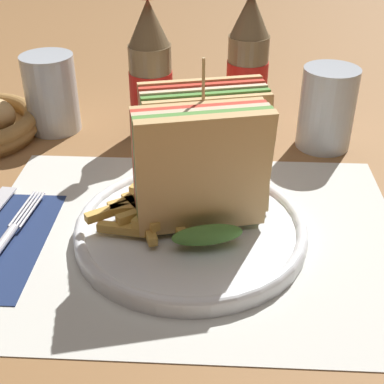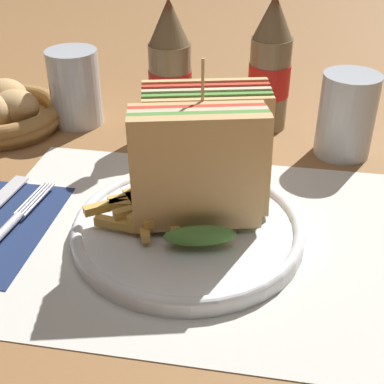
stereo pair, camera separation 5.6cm
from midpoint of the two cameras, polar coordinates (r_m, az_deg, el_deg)
The scene contains 11 objects.
ground_plane at distance 0.56m, azimuth -3.93°, elevation -4.83°, with size 4.00×4.00×0.00m, color olive.
placemat at distance 0.56m, azimuth -2.99°, elevation -4.64°, with size 0.44×0.33×0.00m.
plate_main at distance 0.56m, azimuth -2.97°, elevation -3.78°, with size 0.24×0.24×0.02m.
club_sandwich at distance 0.53m, azimuth -1.85°, elevation 3.32°, with size 0.14×0.14×0.17m.
fries_pile at distance 0.55m, azimuth -7.96°, elevation -2.12°, with size 0.10×0.09×0.02m.
ketchup_blob at distance 0.57m, azimuth -7.42°, elevation -1.12°, with size 0.03×0.03×0.01m.
fork at distance 0.57m, azimuth -22.51°, elevation -5.54°, with size 0.03×0.17×0.01m.
coke_bottle_near at distance 0.73m, azimuth -6.66°, elevation 12.30°, with size 0.06×0.06×0.21m.
coke_bottle_far at distance 0.77m, azimuth 3.87°, elevation 13.41°, with size 0.06×0.06×0.21m.
glass_near at distance 0.73m, azimuth 12.08°, elevation 8.66°, with size 0.07×0.07×0.11m.
glass_far at distance 0.79m, azimuth -16.77°, elevation 10.00°, with size 0.07×0.07×0.11m.
Camera 1 is at (0.03, -0.45, 0.34)m, focal length 50.00 mm.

